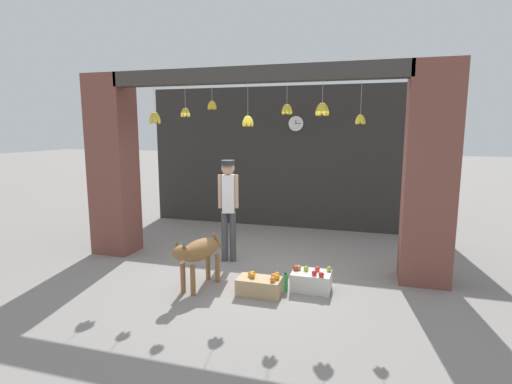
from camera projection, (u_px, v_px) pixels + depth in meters
name	position (u px, v px, depth m)	size (l,w,h in m)	color
ground_plane	(248.00, 270.00, 6.41)	(60.00, 60.00, 0.00)	gray
shop_back_wall	(288.00, 158.00, 9.03)	(6.57, 0.12, 3.18)	#2D2B28
shop_pillar_left	(113.00, 166.00, 7.17)	(0.70, 0.60, 3.18)	brown
shop_pillar_right	(429.00, 176.00, 5.71)	(0.70, 0.60, 3.18)	brown
storefront_awning	(249.00, 78.00, 6.05)	(4.67, 0.27, 0.91)	#3D3833
dog	(198.00, 252.00, 5.62)	(0.47, 1.05, 0.77)	olive
shopkeeper	(228.00, 202.00, 6.70)	(0.33, 0.30, 1.74)	#424247
fruit_crate_oranges	(260.00, 286.00, 5.47)	(0.60, 0.33, 0.30)	tan
fruit_crate_apples	(311.00, 280.00, 5.63)	(0.54, 0.39, 0.33)	silver
water_bottle	(285.00, 282.00, 5.60)	(0.07, 0.07, 0.27)	#38934C
wall_clock	(296.00, 124.00, 8.79)	(0.35, 0.03, 0.35)	black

